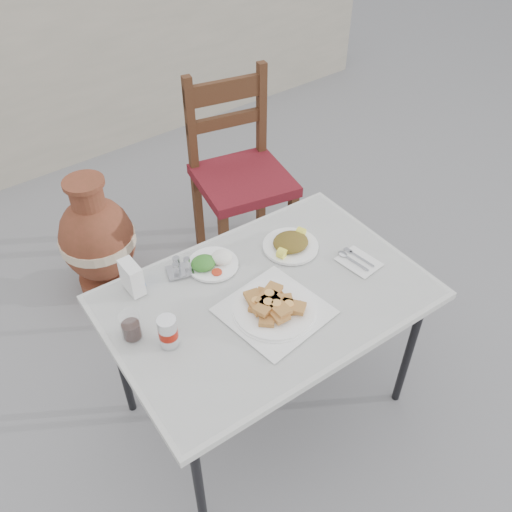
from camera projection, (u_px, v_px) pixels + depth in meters
ground at (244, 408)px, 2.43m from camera, size 80.00×80.00×0.00m
cafe_table at (267, 303)px, 2.01m from camera, size 1.20×0.84×0.70m
pide_plate at (274, 305)px, 1.89m from camera, size 0.36×0.36×0.07m
salad_rice_plate at (212, 262)px, 2.08m from camera, size 0.20×0.20×0.05m
salad_chopped_plate at (291, 244)px, 2.16m from camera, size 0.22×0.22×0.05m
soda_can at (168, 332)px, 1.77m from camera, size 0.06×0.06×0.12m
cola_glass at (131, 327)px, 1.80m from camera, size 0.07×0.07×0.10m
napkin_holder at (132, 277)px, 1.95m from camera, size 0.07×0.10×0.12m
condiment_caddy at (180, 268)px, 2.05m from camera, size 0.12×0.10×0.07m
cutlery_napkin at (356, 260)px, 2.11m from camera, size 0.13×0.17×0.01m
chair at (240, 173)px, 2.87m from camera, size 0.56×0.56×1.05m
terracotta_urn at (98, 240)px, 2.81m from camera, size 0.39×0.39×0.68m
back_wall at (11, 89)px, 3.50m from camera, size 6.00×0.25×1.20m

